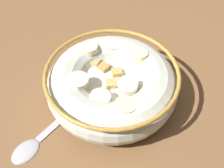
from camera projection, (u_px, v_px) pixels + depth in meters
The scene contains 3 objects.
ground_plane at pixel (112, 100), 41.12cm from camera, with size 116.63×116.63×2.00cm, color brown.
cereal_bowl at pixel (112, 83), 37.94cm from camera, with size 19.46×19.46×6.26cm.
spoon at pixel (39, 138), 35.12cm from camera, with size 14.15×9.91×0.80cm.
Camera 1 is at (-24.74, -2.97, 31.81)cm, focal length 40.97 mm.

